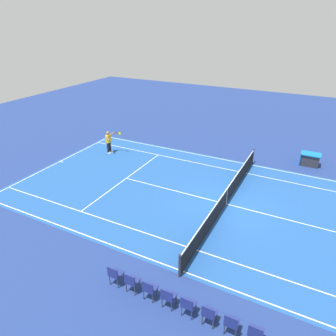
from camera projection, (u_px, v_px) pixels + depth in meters
The scene contains 15 objects.
ground_plane at pixel (226, 204), 16.50m from camera, with size 60.00×60.00×0.00m, color navy.
court_slab at pixel (226, 204), 16.50m from camera, with size 24.20×11.40×0.00m, color #1E4C93.
court_line_markings at pixel (226, 204), 16.50m from camera, with size 23.85×11.05×0.01m.
tennis_net at pixel (227, 196), 16.29m from camera, with size 0.10×11.70×1.08m.
tennis_player_near at pixel (109, 141), 22.39m from camera, with size 1.06×0.78×1.70m.
tennis_ball at pixel (197, 233), 14.20m from camera, with size 0.07×0.07×0.07m, color #CCE01E.
spectator_chair_0 at pixel (256, 333), 9.17m from camera, with size 0.44×0.44×0.88m.
spectator_chair_1 at pixel (232, 323), 9.47m from camera, with size 0.44×0.44×0.88m.
spectator_chair_2 at pixel (209, 313), 9.78m from camera, with size 0.44×0.44×0.88m.
spectator_chair_3 at pixel (188, 304), 10.08m from camera, with size 0.44×0.44×0.88m.
spectator_chair_4 at pixel (168, 296), 10.38m from camera, with size 0.44×0.44×0.88m.
spectator_chair_5 at pixel (149, 288), 10.68m from camera, with size 0.44×0.44×0.88m.
spectator_chair_6 at pixel (132, 281), 10.98m from camera, with size 0.44×0.44×0.88m.
spectator_chair_7 at pixel (115, 274), 11.28m from camera, with size 0.44×0.44×0.88m.
equipment_cart_tarped at pixel (310, 159), 20.67m from camera, with size 1.25×0.84×0.85m.
Camera 1 is at (-3.67, 13.88, 8.93)m, focal length 33.05 mm.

